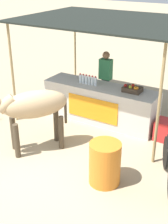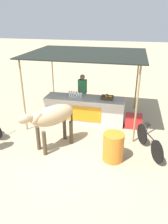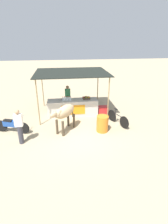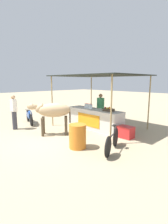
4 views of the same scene
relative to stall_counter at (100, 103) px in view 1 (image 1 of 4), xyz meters
The scene contains 10 objects.
ground_plane 2.25m from the stall_counter, 90.00° to the right, with size 60.00×60.00×0.00m, color tan.
stall_counter is the anchor object (origin of this frame).
stall_awning 2.02m from the stall_counter, 90.00° to the left, with size 4.20×3.20×2.57m.
water_bottle_row 0.69m from the stall_counter, behind, with size 0.52×0.07×0.25m.
fruit_crate 1.01m from the stall_counter, ahead, with size 0.44×0.32×0.18m.
vendor_behind_counter 0.88m from the stall_counter, 108.75° to the left, with size 0.34×0.22×1.65m.
cooler_box 1.89m from the stall_counter, ahead, with size 0.60×0.44×0.48m, color red.
water_barrel 2.62m from the stall_counter, 59.43° to the right, with size 0.59×0.59×0.84m, color orange.
cow 2.15m from the stall_counter, 105.28° to the right, with size 1.39×1.67×1.44m.
bicycle_leaning 2.85m from the stall_counter, 34.77° to the right, with size 0.69×1.54×0.85m.
Camera 1 is at (3.50, -4.36, 3.74)m, focal length 50.00 mm.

